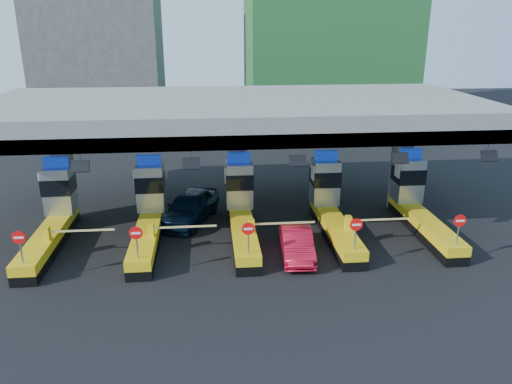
{
  "coord_description": "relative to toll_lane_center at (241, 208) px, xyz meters",
  "views": [
    {
      "loc": [
        -1.66,
        -25.35,
        11.09
      ],
      "look_at": [
        0.8,
        0.0,
        2.41
      ],
      "focal_mm": 35.0,
      "sensor_mm": 36.0,
      "label": 1
    }
  ],
  "objects": [
    {
      "name": "toll_lane_left",
      "position": [
        -5.0,
        0.0,
        0.0
      ],
      "size": [
        4.43,
        8.0,
        4.16
      ],
      "color": "black",
      "rests_on": "ground"
    },
    {
      "name": "toll_canopy",
      "position": [
        -0.0,
        2.59,
        4.74
      ],
      "size": [
        28.0,
        12.09,
        7.0
      ],
      "color": "slate",
      "rests_on": "ground"
    },
    {
      "name": "ground",
      "position": [
        -0.0,
        -0.28,
        -1.4
      ],
      "size": [
        120.0,
        120.0,
        0.0
      ],
      "primitive_type": "plane",
      "color": "black",
      "rests_on": "ground"
    },
    {
      "name": "toll_lane_right",
      "position": [
        5.0,
        0.0,
        0.0
      ],
      "size": [
        4.43,
        8.0,
        4.16
      ],
      "color": "black",
      "rests_on": "ground"
    },
    {
      "name": "van",
      "position": [
        -2.9,
        1.8,
        -0.49
      ],
      "size": [
        3.91,
        5.73,
        1.81
      ],
      "primitive_type": "imported",
      "rotation": [
        0.0,
        0.0,
        -0.37
      ],
      "color": "black",
      "rests_on": "ground"
    },
    {
      "name": "red_car",
      "position": [
        2.54,
        -3.34,
        -0.69
      ],
      "size": [
        1.81,
        4.36,
        1.4
      ],
      "primitive_type": "imported",
      "rotation": [
        0.0,
        0.0,
        -0.08
      ],
      "color": "#B40D22",
      "rests_on": "ground"
    },
    {
      "name": "toll_lane_far_right",
      "position": [
        10.0,
        0.0,
        0.0
      ],
      "size": [
        4.43,
        8.0,
        4.16
      ],
      "color": "black",
      "rests_on": "ground"
    },
    {
      "name": "toll_lane_far_left",
      "position": [
        -10.0,
        0.0,
        0.0
      ],
      "size": [
        4.43,
        8.0,
        4.16
      ],
      "color": "black",
      "rests_on": "ground"
    },
    {
      "name": "toll_lane_center",
      "position": [
        0.0,
        0.0,
        0.0
      ],
      "size": [
        4.43,
        8.0,
        4.16
      ],
      "color": "black",
      "rests_on": "ground"
    },
    {
      "name": "bg_building_concrete",
      "position": [
        -14.0,
        35.72,
        7.6
      ],
      "size": [
        14.0,
        10.0,
        18.0
      ],
      "primitive_type": "cube",
      "color": "#4C4C49",
      "rests_on": "ground"
    }
  ]
}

